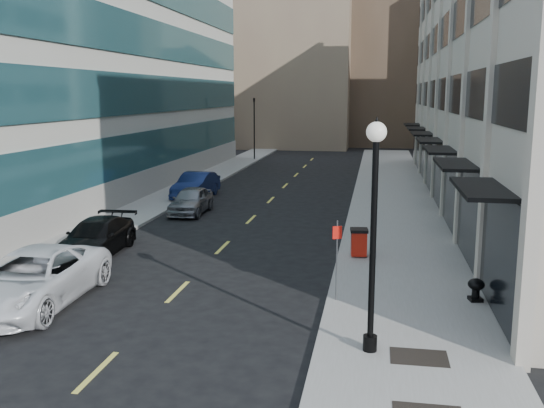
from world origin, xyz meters
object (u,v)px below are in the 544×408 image
(traffic_signal, at_px, (254,102))
(car_blue_sedan, at_px, (196,185))
(car_black_pickup, at_px, (96,237))
(sign_post, at_px, (337,250))
(car_white_van, at_px, (33,279))
(trash_bin, at_px, (359,241))
(urn_planter, at_px, (476,287))
(car_silver_sedan, at_px, (191,200))
(lamppost, at_px, (374,217))

(traffic_signal, bearing_deg, car_blue_sedan, -88.18)
(car_black_pickup, height_order, sign_post, sign_post)
(car_white_van, relative_size, car_black_pickup, 1.23)
(traffic_signal, height_order, trash_bin, traffic_signal)
(car_white_van, distance_m, car_blue_sedan, 19.96)
(car_white_van, bearing_deg, traffic_signal, 90.79)
(car_blue_sedan, bearing_deg, urn_planter, -47.41)
(car_silver_sedan, height_order, car_blue_sedan, car_blue_sedan)
(car_blue_sedan, bearing_deg, car_white_van, -84.37)
(car_white_van, distance_m, urn_planter, 13.80)
(traffic_signal, xyz_separation_m, car_blue_sedan, (0.70, -22.05, -4.91))
(car_blue_sedan, distance_m, urn_planter, 22.75)
(car_white_van, xyz_separation_m, trash_bin, (9.83, 7.05, -0.11))
(car_black_pickup, height_order, trash_bin, car_black_pickup)
(trash_bin, height_order, urn_planter, trash_bin)
(trash_bin, xyz_separation_m, urn_planter, (3.77, -4.72, -0.16))
(traffic_signal, xyz_separation_m, lamppost, (11.90, -44.00, -2.13))
(car_white_van, bearing_deg, trash_bin, 34.37)
(car_silver_sedan, bearing_deg, sign_post, -57.09)
(lamppost, bearing_deg, car_black_pickup, 144.59)
(car_white_van, relative_size, trash_bin, 5.57)
(car_silver_sedan, bearing_deg, car_blue_sedan, 103.19)
(traffic_signal, bearing_deg, car_black_pickup, -88.89)
(car_white_van, height_order, urn_planter, car_white_van)
(traffic_signal, height_order, car_black_pickup, traffic_signal)
(car_white_van, relative_size, car_silver_sedan, 1.44)
(traffic_signal, distance_m, trash_bin, 37.08)
(sign_post, bearing_deg, trash_bin, 60.55)
(car_black_pickup, bearing_deg, car_white_van, -84.19)
(car_black_pickup, relative_size, urn_planter, 7.02)
(car_blue_sedan, height_order, urn_planter, car_blue_sedan)
(car_black_pickup, bearing_deg, traffic_signal, 89.28)
(lamppost, height_order, sign_post, lamppost)
(traffic_signal, height_order, lamppost, traffic_signal)
(traffic_signal, xyz_separation_m, trash_bin, (11.33, -34.95, -4.97))
(car_blue_sedan, distance_m, trash_bin, 16.72)
(car_silver_sedan, height_order, lamppost, lamppost)
(car_black_pickup, bearing_deg, car_silver_sedan, 80.43)
(car_white_van, height_order, car_black_pickup, car_white_van)
(urn_planter, bearing_deg, car_black_pickup, 165.84)
(car_white_van, bearing_deg, lamppost, -12.14)
(lamppost, bearing_deg, sign_post, 106.71)
(car_silver_sedan, relative_size, urn_planter, 6.01)
(trash_bin, bearing_deg, car_white_van, -149.85)
(traffic_signal, height_order, car_blue_sedan, traffic_signal)
(sign_post, bearing_deg, urn_planter, -15.01)
(car_white_van, bearing_deg, sign_post, 8.89)
(car_black_pickup, height_order, car_blue_sedan, car_blue_sedan)
(car_silver_sedan, relative_size, sign_post, 1.69)
(sign_post, distance_m, urn_planter, 4.51)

